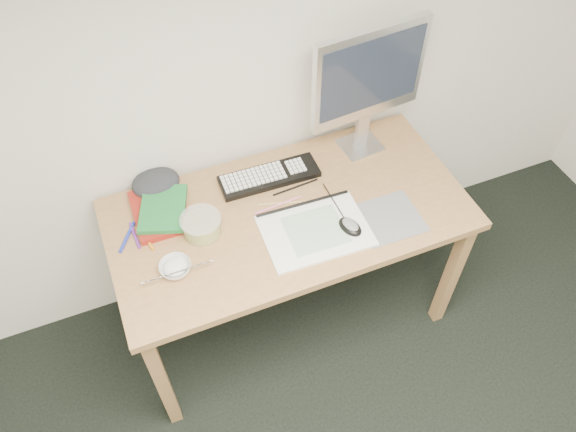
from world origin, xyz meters
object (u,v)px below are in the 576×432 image
(keyboard, at_px, (269,176))
(sketchpad, at_px, (315,231))
(monitor, at_px, (369,78))
(desk, at_px, (289,225))
(rice_bowl, at_px, (175,268))

(keyboard, bearing_deg, sketchpad, -77.67)
(monitor, bearing_deg, keyboard, 179.52)
(sketchpad, bearing_deg, keyboard, 103.07)
(desk, xyz_separation_m, keyboard, (-0.01, 0.20, 0.09))
(monitor, bearing_deg, rice_bowl, -164.82)
(desk, distance_m, monitor, 0.65)
(sketchpad, height_order, keyboard, keyboard)
(sketchpad, bearing_deg, rice_bowl, 179.62)
(sketchpad, distance_m, rice_bowl, 0.53)
(sketchpad, xyz_separation_m, keyboard, (-0.06, 0.33, 0.01))
(sketchpad, distance_m, monitor, 0.62)
(rice_bowl, bearing_deg, sketchpad, -2.73)
(monitor, bearing_deg, desk, -156.66)
(desk, bearing_deg, sketchpad, -67.32)
(keyboard, distance_m, monitor, 0.55)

